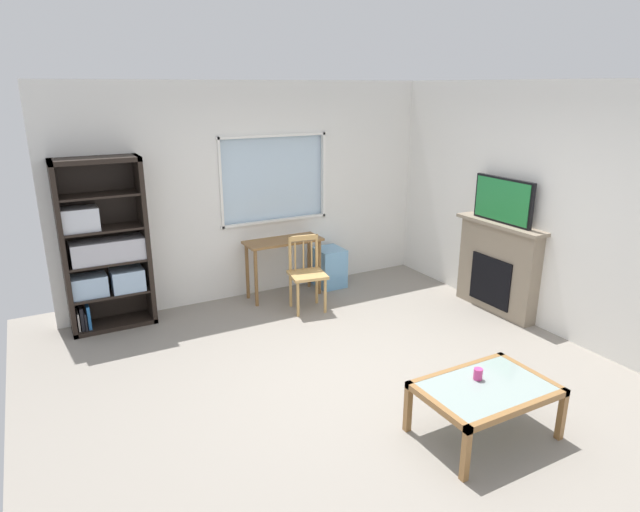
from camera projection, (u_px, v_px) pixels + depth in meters
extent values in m
cube|color=gray|center=(359.00, 379.00, 5.08)|extent=(5.83, 6.18, 0.02)
cube|color=white|center=(254.00, 258.00, 7.10)|extent=(4.83, 0.12, 0.93)
cube|color=white|center=(248.00, 108.00, 6.53)|extent=(4.83, 0.12, 0.64)
cube|color=white|center=(134.00, 190.00, 6.15)|extent=(2.00, 0.12, 1.11)
cube|color=white|center=(365.00, 171.00, 7.57)|extent=(1.41, 0.12, 1.11)
cube|color=silver|center=(272.00, 178.00, 6.94)|extent=(1.42, 0.02, 1.11)
cube|color=white|center=(275.00, 221.00, 7.04)|extent=(1.48, 0.06, 0.03)
cube|color=white|center=(273.00, 136.00, 6.72)|extent=(1.48, 0.06, 0.03)
cube|color=white|center=(220.00, 184.00, 6.56)|extent=(0.03, 0.06, 1.11)
cube|color=white|center=(323.00, 175.00, 7.20)|extent=(0.03, 0.06, 1.11)
cube|color=white|center=(557.00, 211.00, 5.79)|extent=(0.12, 5.38, 2.69)
cube|color=black|center=(63.00, 251.00, 5.73)|extent=(0.05, 0.38, 1.91)
cube|color=black|center=(145.00, 240.00, 6.11)|extent=(0.05, 0.38, 1.91)
cube|color=black|center=(94.00, 160.00, 5.64)|extent=(0.90, 0.38, 0.05)
cube|color=black|center=(115.00, 323.00, 6.20)|extent=(0.90, 0.38, 0.05)
cube|color=black|center=(103.00, 241.00, 6.07)|extent=(0.90, 0.02, 1.91)
cube|color=black|center=(111.00, 293.00, 6.09)|extent=(0.85, 0.36, 0.02)
cube|color=black|center=(107.00, 261.00, 5.97)|extent=(0.85, 0.36, 0.02)
cube|color=black|center=(103.00, 229.00, 5.86)|extent=(0.85, 0.36, 0.02)
cube|color=black|center=(99.00, 195.00, 5.75)|extent=(0.85, 0.36, 0.02)
cube|color=#9EBCDB|center=(89.00, 286.00, 5.94)|extent=(0.37, 0.27, 0.23)
cube|color=#9EBCDB|center=(127.00, 279.00, 6.12)|extent=(0.35, 0.31, 0.25)
cube|color=#B2B2BC|center=(108.00, 250.00, 5.93)|extent=(0.76, 0.31, 0.24)
cube|color=silver|center=(80.00, 219.00, 5.71)|extent=(0.37, 0.27, 0.25)
cube|color=white|center=(78.00, 320.00, 5.97)|extent=(0.02, 0.22, 0.20)
cube|color=black|center=(81.00, 317.00, 5.98)|extent=(0.04, 0.25, 0.26)
cube|color=black|center=(85.00, 319.00, 6.00)|extent=(0.02, 0.27, 0.20)
cube|color=#286BB2|center=(88.00, 315.00, 6.01)|extent=(0.03, 0.22, 0.27)
cube|color=brown|center=(283.00, 241.00, 6.85)|extent=(0.99, 0.40, 0.03)
cylinder|color=brown|center=(256.00, 278.00, 6.64)|extent=(0.04, 0.04, 0.73)
cylinder|color=brown|center=(319.00, 267.00, 7.04)|extent=(0.04, 0.04, 0.73)
cylinder|color=brown|center=(247.00, 271.00, 6.89)|extent=(0.04, 0.04, 0.73)
cylinder|color=brown|center=(309.00, 261.00, 7.29)|extent=(0.04, 0.04, 0.73)
cube|color=tan|center=(308.00, 275.00, 6.50)|extent=(0.48, 0.46, 0.04)
cylinder|color=tan|center=(298.00, 299.00, 6.38)|extent=(0.04, 0.04, 0.43)
cylinder|color=tan|center=(325.00, 296.00, 6.48)|extent=(0.04, 0.04, 0.43)
cylinder|color=tan|center=(291.00, 290.00, 6.67)|extent=(0.04, 0.04, 0.43)
cylinder|color=tan|center=(317.00, 287.00, 6.77)|extent=(0.04, 0.04, 0.43)
cylinder|color=tan|center=(290.00, 255.00, 6.53)|extent=(0.04, 0.04, 0.45)
cylinder|color=tan|center=(317.00, 252.00, 6.63)|extent=(0.04, 0.04, 0.45)
cube|color=tan|center=(303.00, 238.00, 6.52)|extent=(0.36, 0.10, 0.06)
cylinder|color=tan|center=(295.00, 256.00, 6.56)|extent=(0.02, 0.02, 0.35)
cylinder|color=tan|center=(303.00, 256.00, 6.59)|extent=(0.02, 0.02, 0.35)
cylinder|color=tan|center=(312.00, 255.00, 6.62)|extent=(0.02, 0.02, 0.35)
cube|color=#72ADDB|center=(329.00, 267.00, 7.36)|extent=(0.35, 0.40, 0.53)
cube|color=gray|center=(497.00, 269.00, 6.47)|extent=(0.18, 1.12, 1.06)
cube|color=black|center=(490.00, 281.00, 6.46)|extent=(0.03, 0.61, 0.58)
cube|color=gray|center=(501.00, 224.00, 6.29)|extent=(0.26, 1.22, 0.04)
cube|color=black|center=(503.00, 200.00, 6.21)|extent=(0.05, 0.84, 0.52)
cube|color=#237F3D|center=(501.00, 201.00, 6.19)|extent=(0.01, 0.79, 0.47)
cube|color=#8C9E99|center=(486.00, 387.00, 4.14)|extent=(0.93, 0.60, 0.02)
cube|color=olive|center=(519.00, 410.00, 3.87)|extent=(1.03, 0.05, 0.05)
cube|color=olive|center=(457.00, 370.00, 4.41)|extent=(1.03, 0.05, 0.05)
cube|color=olive|center=(437.00, 406.00, 3.92)|extent=(0.05, 0.70, 0.05)
cube|color=olive|center=(531.00, 373.00, 4.37)|extent=(0.05, 0.70, 0.05)
cube|color=olive|center=(465.00, 457.00, 3.72)|extent=(0.05, 0.05, 0.38)
cube|color=olive|center=(561.00, 417.00, 4.16)|extent=(0.05, 0.05, 0.38)
cube|color=olive|center=(408.00, 409.00, 4.26)|extent=(0.05, 0.05, 0.38)
cube|color=olive|center=(498.00, 379.00, 4.70)|extent=(0.05, 0.05, 0.38)
cylinder|color=#DB3D84|center=(478.00, 374.00, 4.22)|extent=(0.07, 0.07, 0.09)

